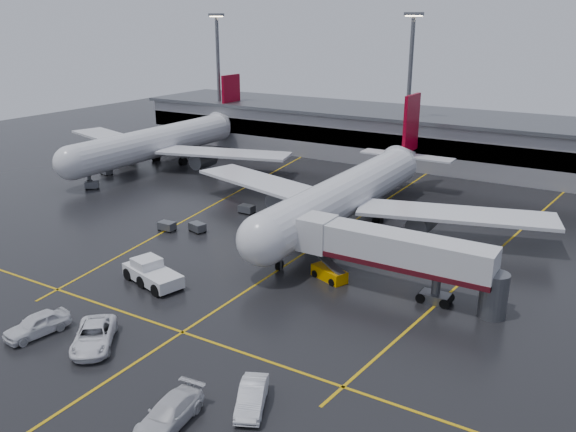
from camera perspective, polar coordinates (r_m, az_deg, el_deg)
The scene contains 22 objects.
ground at distance 66.34m, azimuth 2.38°, elevation -3.09°, with size 220.00×220.00×0.00m, color black.
apron_line_centre at distance 66.34m, azimuth 2.38°, elevation -3.09°, with size 0.25×90.00×0.02m, color gold.
apron_line_stop at distance 50.03m, azimuth -10.16°, elevation -10.99°, with size 60.00×0.25×0.02m, color gold.
apron_line_left at distance 84.66m, azimuth -6.22°, elevation 1.65°, with size 0.25×70.00×0.02m, color gold.
apron_line_right at distance 69.57m, azimuth 19.62°, elevation -3.15°, with size 0.25×70.00×0.02m, color gold.
terminal at distance 108.14m, azimuth 14.91°, elevation 7.18°, with size 122.00×19.00×8.60m.
light_mast_left at distance 122.09m, azimuth -6.75°, elevation 13.71°, with size 3.00×1.20×25.45m.
light_mast_mid at distance 102.64m, azimuth 11.67°, elevation 12.58°, with size 3.00×1.20×25.45m.
main_airliner at distance 73.19m, azimuth 6.11°, elevation 2.38°, with size 48.80×45.60×14.10m.
second_airliner at distance 106.23m, azimuth -11.99°, elevation 7.14°, with size 48.80×45.60×14.10m.
jet_bridge at distance 55.22m, azimuth 10.23°, elevation -3.57°, with size 19.90×3.40×6.05m.
pushback_tractor at distance 58.85m, azimuth -13.03°, elevation -5.46°, with size 7.35×4.50×2.46m.
belt_loader at distance 58.48m, azimuth 4.01°, elevation -5.56°, with size 4.15×2.90×2.42m.
service_van_a at distance 49.44m, azimuth -18.25°, elevation -10.95°, with size 2.85×6.19×1.72m, color white.
service_van_b at distance 39.87m, azimuth -11.40°, elevation -18.17°, with size 2.29×5.63×1.63m, color silver.
service_van_c at distance 40.65m, azimuth -3.52°, elevation -17.04°, with size 1.66×4.77×1.57m, color white.
service_van_d at distance 52.66m, azimuth -23.09°, elevation -9.61°, with size 2.13×5.30×1.81m, color white.
baggage_cart_a at distance 71.83m, azimuth -8.76°, elevation -1.05°, with size 2.27×1.77×1.12m.
baggage_cart_b at distance 72.88m, azimuth -11.63°, elevation -0.93°, with size 2.05×1.37×1.12m.
baggage_cart_c at distance 77.97m, azimuth -4.01°, elevation 0.70°, with size 2.01×1.32×1.12m.
baggage_cart_d at distance 101.88m, azimuth -17.14°, elevation 4.18°, with size 2.26×1.75×1.12m.
baggage_cart_e at distance 93.93m, azimuth -18.42°, elevation 2.88°, with size 2.34×2.32×1.12m.
Camera 1 is at (29.62, -54.11, 24.39)m, focal length 36.79 mm.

